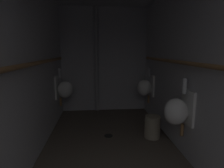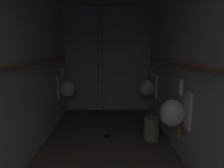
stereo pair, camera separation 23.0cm
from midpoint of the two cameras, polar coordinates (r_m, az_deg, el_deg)
The scene contains 12 objects.
floor at distance 2.57m, azimuth -2.79°, elevation -23.55°, with size 2.07×4.22×0.08m, color brown.
wall_left at distance 2.34m, azimuth -28.59°, elevation 3.84°, with size 0.06×4.22×2.36m, color #B7B6BA.
wall_right at distance 2.40m, azimuth 21.76°, elevation 4.49°, with size 0.06×4.22×2.36m, color #B7B6BA.
wall_back at distance 4.22m, azimuth -4.07°, elevation 7.40°, with size 2.07×0.06×2.36m, color #B7B6BA.
urinal_left_mid at distance 3.74m, azimuth -16.59°, elevation -1.52°, with size 0.32×0.30×0.76m.
urinal_right_mid at distance 2.40m, azimuth 17.41°, elevation -8.06°, with size 0.32×0.30×0.76m.
urinal_right_far at distance 3.81m, azimuth 8.75°, elevation -0.98°, with size 0.32×0.30×0.76m.
supply_pipe_left at distance 2.28m, azimuth -26.89°, elevation 5.54°, with size 0.06×3.42×0.06m.
supply_pipe_right at distance 2.34m, azimuth 20.02°, elevation 6.14°, with size 0.06×3.47×0.06m.
standpipe_back_wall at distance 4.11m, azimuth -6.50°, elevation 7.29°, with size 0.09×0.09×2.31m, color #B2B2B2.
floor_drain at distance 3.13m, azimuth -3.24°, elevation -15.99°, with size 0.14×0.14×0.01m, color black.
waste_bin at distance 3.07m, azimuth 10.49°, elevation -13.14°, with size 0.25×0.25×0.36m, color #9E937A.
Camera 1 is at (-0.19, -0.08, 1.39)m, focal length 29.05 mm.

